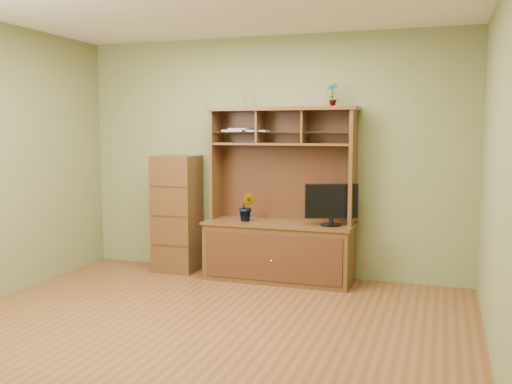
% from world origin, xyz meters
% --- Properties ---
extents(room, '(4.54, 4.04, 2.74)m').
position_xyz_m(room, '(0.00, 0.00, 1.35)').
color(room, brown).
rests_on(room, ground).
extents(media_hutch, '(1.66, 0.61, 1.90)m').
position_xyz_m(media_hutch, '(0.19, 1.73, 0.52)').
color(media_hutch, '#442813').
rests_on(media_hutch, room).
extents(monitor, '(0.54, 0.24, 0.44)m').
position_xyz_m(monitor, '(0.77, 1.65, 0.88)').
color(monitor, black).
rests_on(monitor, media_hutch).
extents(orchid_plant, '(0.20, 0.17, 0.32)m').
position_xyz_m(orchid_plant, '(-0.17, 1.65, 0.81)').
color(orchid_plant, '#29581E').
rests_on(orchid_plant, media_hutch).
extents(top_plant, '(0.16, 0.13, 0.25)m').
position_xyz_m(top_plant, '(0.74, 1.80, 2.03)').
color(top_plant, '#406F26').
rests_on(top_plant, media_hutch).
extents(reed_diffuser, '(0.06, 0.06, 0.28)m').
position_xyz_m(reed_diffuser, '(-0.28, 1.80, 2.01)').
color(reed_diffuser, silver).
rests_on(reed_diffuser, media_hutch).
extents(magazines, '(0.52, 0.20, 0.04)m').
position_xyz_m(magazines, '(-0.26, 1.80, 1.65)').
color(magazines, '#B7B7BC').
rests_on(magazines, media_hutch).
extents(side_cabinet, '(0.48, 0.44, 1.36)m').
position_xyz_m(side_cabinet, '(-1.08, 1.76, 0.68)').
color(side_cabinet, '#442813').
rests_on(side_cabinet, room).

